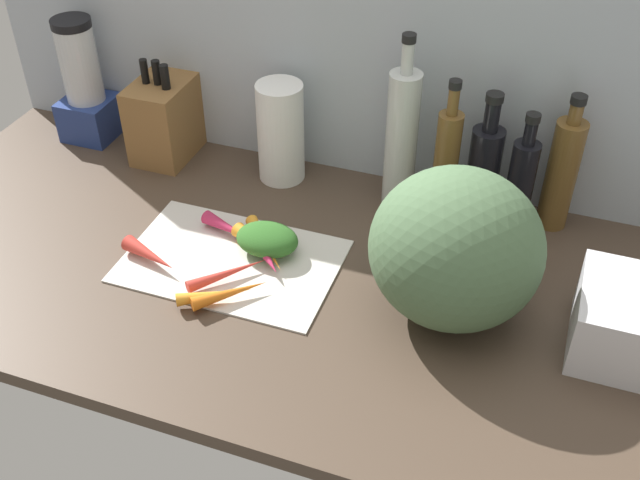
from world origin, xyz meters
TOP-DOWN VIEW (x-y plane):
  - ground_plane at (0.00, 0.00)cm, footprint 170.00×80.00cm
  - wall_back at (0.00, 38.50)cm, footprint 170.00×3.00cm
  - cutting_board at (-10.95, -1.54)cm, footprint 41.07×27.40cm
  - carrot_0 at (-9.15, -6.93)cm, footprint 12.27×13.64cm
  - carrot_1 at (-4.47, 0.23)cm, footprint 10.65×10.84cm
  - carrot_2 at (-5.81, 3.35)cm, footprint 13.33×14.20cm
  - carrot_3 at (-14.55, 5.32)cm, footprint 12.99×6.62cm
  - carrot_4 at (-8.11, 3.05)cm, footprint 10.73×7.67cm
  - carrot_5 at (-8.94, -13.17)cm, footprint 12.76×9.22cm
  - carrot_6 at (-6.36, -11.89)cm, footprint 12.08×11.87cm
  - carrot_7 at (-25.10, -7.61)cm, footprint 13.13×7.04cm
  - carrot_greens_pile at (-5.35, 3.32)cm, footprint 12.42×9.55cm
  - winter_squash at (31.30, -0.68)cm, footprint 29.73×28.27cm
  - knife_block at (-41.26, 29.45)cm, footprint 11.80×16.86cm
  - blender_appliance at (-62.55, 30.66)cm, footprint 11.69×11.69cm
  - paper_towel_roll at (-12.86, 29.50)cm, footprint 10.13×10.13cm
  - bottle_0 at (13.83, 29.13)cm, footprint 6.60×6.60cm
  - bottle_1 at (23.71, 26.95)cm, footprint 5.02×5.02cm
  - bottle_2 at (30.94, 29.71)cm, footprint 6.58×6.58cm
  - bottle_3 at (38.56, 28.66)cm, footprint 5.41×5.41cm
  - bottle_4 at (45.80, 32.04)cm, footprint 6.17×6.17cm

SIDE VIEW (x-z plane):
  - ground_plane at x=0.00cm, z-range -3.00..0.00cm
  - cutting_board at x=-10.95cm, z-range 0.00..0.80cm
  - carrot_0 at x=-9.15cm, z-range 0.80..3.17cm
  - carrot_5 at x=-8.94cm, z-range 0.80..3.25cm
  - carrot_2 at x=-5.81cm, z-range 0.80..3.35cm
  - carrot_6 at x=-6.36cm, z-range 0.80..3.44cm
  - carrot_3 at x=-14.55cm, z-range 0.80..3.67cm
  - carrot_4 at x=-8.11cm, z-range 0.80..3.96cm
  - carrot_7 at x=-25.10cm, z-range 0.80..4.03cm
  - carrot_1 at x=-4.47cm, z-range 0.80..4.31cm
  - carrot_greens_pile at x=-5.35cm, z-range 0.80..6.05cm
  - knife_block at x=-41.26cm, z-range -2.57..21.14cm
  - bottle_3 at x=38.56cm, z-range -2.32..23.55cm
  - paper_towel_roll at x=-12.86cm, z-range 0.00..22.48cm
  - bottle_2 at x=30.94cm, z-range -2.80..25.38cm
  - bottle_4 at x=45.80cm, z-range -2.17..27.10cm
  - blender_appliance at x=-62.55cm, z-range -1.98..27.35cm
  - bottle_1 at x=23.71cm, z-range -2.67..28.31cm
  - winter_squash at x=31.30cm, z-range 0.00..28.44cm
  - bottle_0 at x=13.83cm, z-range -3.31..34.36cm
  - wall_back at x=0.00cm, z-range 0.00..60.00cm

